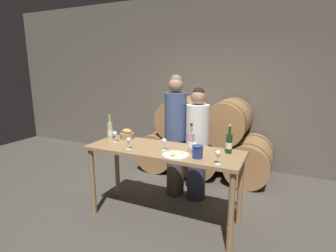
# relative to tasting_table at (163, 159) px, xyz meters

# --- Properties ---
(ground_plane) EXTENTS (10.00, 10.00, 0.00)m
(ground_plane) POSITION_rel_tasting_table_xyz_m (0.00, 0.00, -0.79)
(ground_plane) COLOR #4C473F
(stone_wall_back) EXTENTS (10.00, 0.12, 3.20)m
(stone_wall_back) POSITION_rel_tasting_table_xyz_m (0.00, 2.27, 0.81)
(stone_wall_back) COLOR #60594F
(stone_wall_back) RESTS_ON ground_plane
(barrel_stack) EXTENTS (2.32, 0.96, 1.35)m
(barrel_stack) POSITION_rel_tasting_table_xyz_m (0.00, 1.67, -0.19)
(barrel_stack) COLOR #9E7042
(barrel_stack) RESTS_ON ground_plane
(tasting_table) EXTENTS (1.87, 0.65, 0.92)m
(tasting_table) POSITION_rel_tasting_table_xyz_m (0.00, 0.00, 0.00)
(tasting_table) COLOR #99754C
(tasting_table) RESTS_ON ground_plane
(person_left) EXTENTS (0.31, 0.31, 1.77)m
(person_left) POSITION_rel_tasting_table_xyz_m (-0.14, 0.69, 0.13)
(person_left) COLOR #4C4238
(person_left) RESTS_ON ground_plane
(person_right) EXTENTS (0.32, 0.32, 1.61)m
(person_right) POSITION_rel_tasting_table_xyz_m (0.19, 0.69, 0.03)
(person_right) COLOR #2D334C
(person_right) RESTS_ON ground_plane
(wine_bottle_red) EXTENTS (0.07, 0.07, 0.33)m
(wine_bottle_red) POSITION_rel_tasting_table_xyz_m (0.74, 0.16, 0.24)
(wine_bottle_red) COLOR #193819
(wine_bottle_red) RESTS_ON tasting_table
(wine_bottle_white) EXTENTS (0.07, 0.07, 0.34)m
(wine_bottle_white) POSITION_rel_tasting_table_xyz_m (-0.82, 0.08, 0.24)
(wine_bottle_white) COLOR #ADBC7F
(wine_bottle_white) RESTS_ON tasting_table
(wine_bottle_rose) EXTENTS (0.07, 0.07, 0.33)m
(wine_bottle_rose) POSITION_rel_tasting_table_xyz_m (0.34, 0.03, 0.24)
(wine_bottle_rose) COLOR #BC8E93
(wine_bottle_rose) RESTS_ON tasting_table
(blue_crock) EXTENTS (0.12, 0.12, 0.14)m
(blue_crock) POSITION_rel_tasting_table_xyz_m (0.47, -0.14, 0.20)
(blue_crock) COLOR navy
(blue_crock) RESTS_ON tasting_table
(bread_basket) EXTENTS (0.19, 0.19, 0.13)m
(bread_basket) POSITION_rel_tasting_table_xyz_m (-0.65, 0.22, 0.18)
(bread_basket) COLOR olive
(bread_basket) RESTS_ON tasting_table
(cheese_plate) EXTENTS (0.30, 0.30, 0.04)m
(cheese_plate) POSITION_rel_tasting_table_xyz_m (0.23, -0.17, 0.13)
(cheese_plate) COLOR white
(cheese_plate) RESTS_ON tasting_table
(wine_glass_far_left) EXTENTS (0.06, 0.06, 0.14)m
(wine_glass_far_left) POSITION_rel_tasting_table_xyz_m (-0.69, 0.00, 0.23)
(wine_glass_far_left) COLOR white
(wine_glass_far_left) RESTS_ON tasting_table
(wine_glass_left) EXTENTS (0.06, 0.06, 0.14)m
(wine_glass_left) POSITION_rel_tasting_table_xyz_m (-0.36, -0.19, 0.23)
(wine_glass_left) COLOR white
(wine_glass_left) RESTS_ON tasting_table
(wine_glass_center) EXTENTS (0.06, 0.06, 0.14)m
(wine_glass_center) POSITION_rel_tasting_table_xyz_m (0.03, -0.05, 0.23)
(wine_glass_center) COLOR white
(wine_glass_center) RESTS_ON tasting_table
(wine_glass_right) EXTENTS (0.06, 0.06, 0.14)m
(wine_glass_right) POSITION_rel_tasting_table_xyz_m (0.41, -0.06, 0.23)
(wine_glass_right) COLOR white
(wine_glass_right) RESTS_ON tasting_table
(wine_glass_far_right) EXTENTS (0.06, 0.06, 0.14)m
(wine_glass_far_right) POSITION_rel_tasting_table_xyz_m (0.71, -0.24, 0.23)
(wine_glass_far_right) COLOR white
(wine_glass_far_right) RESTS_ON tasting_table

